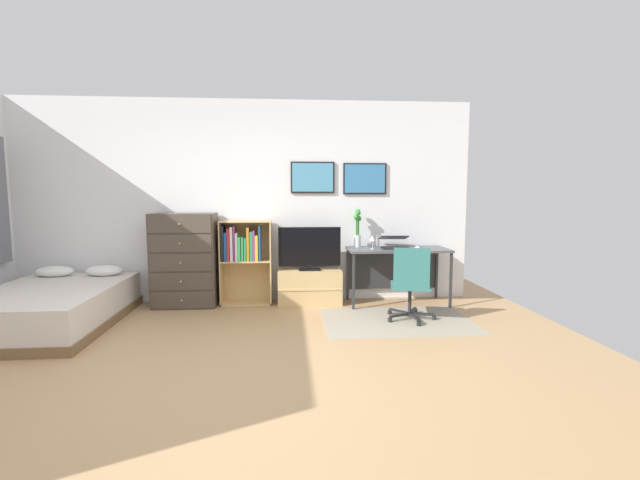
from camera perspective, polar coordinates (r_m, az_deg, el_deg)
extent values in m
plane|color=tan|center=(3.82, -13.04, -16.43)|extent=(7.20, 7.20, 0.00)
cube|color=white|center=(5.94, -9.80, 5.00)|extent=(6.12, 0.06, 2.70)
cube|color=black|center=(5.88, -0.98, 8.25)|extent=(0.59, 0.02, 0.42)
cube|color=#4C93B7|center=(5.87, -0.97, 8.26)|extent=(0.55, 0.01, 0.38)
cube|color=black|center=(5.96, 5.93, 8.05)|extent=(0.59, 0.02, 0.42)
cube|color=teal|center=(5.95, 5.95, 8.05)|extent=(0.55, 0.01, 0.38)
cube|color=#9E937F|center=(5.13, 10.13, -10.41)|extent=(1.70, 1.20, 0.01)
cube|color=brown|center=(5.68, -31.96, -9.16)|extent=(1.38, 2.01, 0.10)
cube|color=silver|center=(5.63, -32.09, -7.06)|extent=(1.34, 1.97, 0.33)
ellipsoid|color=white|center=(6.37, -31.57, -3.55)|extent=(0.44, 0.29, 0.14)
ellipsoid|color=white|center=(6.13, -26.57, -3.64)|extent=(0.44, 0.29, 0.14)
cube|color=#4C4238|center=(5.86, -17.41, -2.52)|extent=(0.81, 0.42, 1.21)
cube|color=#493F35|center=(5.74, -17.75, -7.57)|extent=(0.77, 0.01, 0.22)
sphere|color=#A59E8C|center=(5.73, -17.78, -7.61)|extent=(0.03, 0.03, 0.03)
cube|color=#493F35|center=(5.69, -17.82, -5.23)|extent=(0.77, 0.01, 0.22)
sphere|color=#A59E8C|center=(5.68, -17.86, -5.26)|extent=(0.03, 0.03, 0.03)
cube|color=#493F35|center=(5.65, -17.90, -2.84)|extent=(0.77, 0.01, 0.22)
sphere|color=#A59E8C|center=(5.64, -17.94, -2.87)|extent=(0.03, 0.03, 0.03)
cube|color=#493F35|center=(5.62, -17.98, -0.43)|extent=(0.77, 0.01, 0.22)
sphere|color=#A59E8C|center=(5.61, -18.02, -0.45)|extent=(0.03, 0.03, 0.03)
cube|color=#493F35|center=(5.60, -18.06, 2.00)|extent=(0.77, 0.01, 0.22)
sphere|color=#A59E8C|center=(5.59, -18.10, 1.99)|extent=(0.03, 0.03, 0.03)
cube|color=tan|center=(5.84, -12.90, -2.94)|extent=(0.02, 0.30, 1.11)
cube|color=tan|center=(5.78, -6.50, -2.92)|extent=(0.02, 0.30, 1.11)
cube|color=tan|center=(5.91, -9.62, -8.15)|extent=(0.67, 0.30, 0.02)
cube|color=tan|center=(5.80, -9.72, -2.72)|extent=(0.63, 0.30, 0.02)
cube|color=tan|center=(5.74, -9.81, 2.43)|extent=(0.63, 0.30, 0.02)
cube|color=tan|center=(5.94, -9.58, -2.72)|extent=(0.67, 0.01, 1.11)
cube|color=black|center=(5.78, -12.64, -0.41)|extent=(0.03, 0.23, 0.46)
cube|color=#1E519E|center=(5.78, -12.24, -0.83)|extent=(0.03, 0.24, 0.37)
cube|color=red|center=(5.75, -11.92, -0.60)|extent=(0.03, 0.20, 0.43)
cube|color=white|center=(5.75, -11.52, -0.50)|extent=(0.03, 0.21, 0.44)
cube|color=#8C388C|center=(5.74, -11.18, -0.46)|extent=(0.02, 0.20, 0.45)
cube|color=white|center=(5.75, -10.91, -0.88)|extent=(0.03, 0.20, 0.37)
cube|color=#2D8C4C|center=(5.75, -10.56, -1.13)|extent=(0.04, 0.20, 0.32)
cube|color=#2D8C4C|center=(5.74, -10.14, -1.14)|extent=(0.03, 0.20, 0.32)
cube|color=#2D8C4C|center=(5.75, -9.77, -1.19)|extent=(0.03, 0.22, 0.30)
cube|color=orange|center=(5.74, -9.42, -0.51)|extent=(0.03, 0.23, 0.44)
cube|color=#2D8C4C|center=(5.71, -9.03, -0.82)|extent=(0.04, 0.17, 0.38)
cube|color=#8C388C|center=(5.71, -8.69, -0.73)|extent=(0.03, 0.18, 0.40)
cube|color=gold|center=(5.74, -8.31, -1.00)|extent=(0.04, 0.24, 0.34)
cube|color=#1E519E|center=(5.71, -7.94, -0.42)|extent=(0.02, 0.19, 0.46)
cube|color=tan|center=(5.79, -1.38, -6.16)|extent=(0.84, 0.40, 0.45)
cube|color=tan|center=(5.59, -1.28, -6.60)|extent=(0.84, 0.01, 0.02)
cube|color=black|center=(5.73, -1.38, -3.90)|extent=(0.28, 0.16, 0.02)
cube|color=black|center=(5.72, -1.38, -3.55)|extent=(0.06, 0.04, 0.05)
cube|color=black|center=(5.68, -1.39, -0.88)|extent=(0.82, 0.02, 0.52)
cube|color=black|center=(5.67, -1.38, -0.90)|extent=(0.79, 0.01, 0.49)
cube|color=#4C4C4F|center=(5.79, 10.23, -1.24)|extent=(1.31, 0.59, 0.03)
cube|color=#2D2D30|center=(5.47, 4.44, -5.52)|extent=(0.03, 0.03, 0.71)
cube|color=#2D2D30|center=(5.79, 16.86, -5.11)|extent=(0.03, 0.03, 0.71)
cube|color=#2D2D30|center=(5.98, 3.67, -4.51)|extent=(0.03, 0.03, 0.71)
cube|color=#2D2D30|center=(6.28, 15.12, -4.21)|extent=(0.03, 0.03, 0.71)
cube|color=#2D2D30|center=(6.11, 9.50, -4.02)|extent=(1.25, 0.02, 0.50)
cylinder|color=#232326|center=(5.25, 14.80, -9.90)|extent=(0.05, 0.05, 0.05)
cube|color=#232326|center=(5.23, 13.27, -9.48)|extent=(0.28, 0.09, 0.02)
cylinder|color=#232326|center=(5.49, 12.46, -9.14)|extent=(0.05, 0.05, 0.05)
cube|color=#232326|center=(5.35, 12.10, -9.10)|extent=(0.17, 0.26, 0.02)
cylinder|color=#232326|center=(5.38, 9.16, -9.40)|extent=(0.05, 0.05, 0.05)
cube|color=#232326|center=(5.29, 10.42, -9.23)|extent=(0.21, 0.23, 0.02)
cylinder|color=#232326|center=(5.06, 9.21, -10.39)|extent=(0.05, 0.05, 0.05)
cube|color=#232326|center=(5.13, 10.48, -9.71)|extent=(0.27, 0.14, 0.02)
cylinder|color=#232326|center=(4.98, 12.89, -10.74)|extent=(0.05, 0.05, 0.05)
cube|color=#232326|center=(5.09, 12.29, -9.88)|extent=(0.06, 0.28, 0.02)
cylinder|color=#232326|center=(5.17, 11.75, -7.71)|extent=(0.04, 0.04, 0.30)
cube|color=#2D6B66|center=(5.14, 11.79, -5.93)|extent=(0.53, 0.53, 0.03)
cube|color=#2D6B66|center=(4.90, 11.99, -3.66)|extent=(0.39, 0.12, 0.45)
cube|color=black|center=(5.78, 9.98, -1.04)|extent=(0.38, 0.27, 0.01)
cube|color=black|center=(5.77, 9.99, -0.98)|extent=(0.36, 0.24, 0.00)
cube|color=black|center=(5.92, 9.68, 0.33)|extent=(0.38, 0.25, 0.07)
cube|color=navy|center=(5.91, 9.69, 0.34)|extent=(0.36, 0.23, 0.06)
ellipsoid|color=silver|center=(5.81, 12.74, -0.96)|extent=(0.06, 0.10, 0.03)
cylinder|color=silver|center=(5.87, 4.96, -0.14)|extent=(0.09, 0.09, 0.16)
cylinder|color=#3D8438|center=(5.86, 5.13, 1.20)|extent=(0.01, 0.01, 0.34)
sphere|color=#308B2C|center=(5.85, 5.15, 2.84)|extent=(0.07, 0.07, 0.07)
cylinder|color=#3D8438|center=(5.88, 4.98, 1.66)|extent=(0.01, 0.01, 0.43)
sphere|color=#308B2C|center=(5.86, 5.00, 3.76)|extent=(0.07, 0.07, 0.07)
cylinder|color=#3D8438|center=(5.86, 4.89, 1.25)|extent=(0.01, 0.01, 0.35)
sphere|color=#308B2C|center=(5.85, 4.91, 2.94)|extent=(0.07, 0.07, 0.07)
cylinder|color=#3D8438|center=(5.84, 4.80, 1.28)|extent=(0.01, 0.01, 0.36)
sphere|color=#308B2C|center=(5.83, 4.81, 3.03)|extent=(0.07, 0.07, 0.07)
cylinder|color=#3D8438|center=(5.83, 5.02, 1.55)|extent=(0.01, 0.01, 0.41)
sphere|color=#308B2C|center=(5.82, 5.04, 3.57)|extent=(0.07, 0.07, 0.07)
cylinder|color=silver|center=(5.66, 6.93, -1.17)|extent=(0.06, 0.06, 0.01)
cylinder|color=silver|center=(5.66, 6.94, -0.63)|extent=(0.01, 0.01, 0.10)
cone|color=silver|center=(5.65, 6.95, 0.24)|extent=(0.07, 0.07, 0.07)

